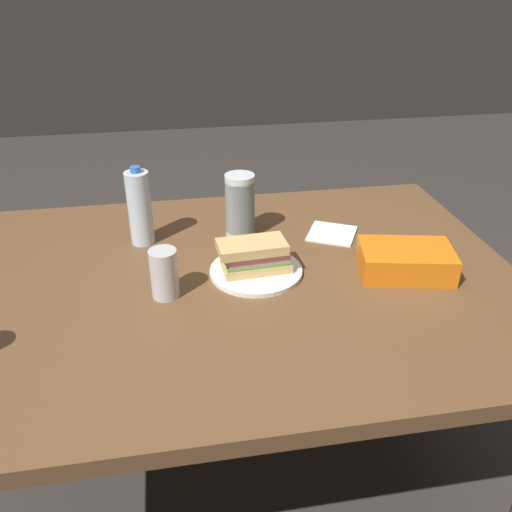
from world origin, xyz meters
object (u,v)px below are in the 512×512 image
sandwich (255,256)px  dining_table (235,307)px  paper_plate (256,271)px  water_bottle_tall (140,208)px  chip_bag (406,261)px  plastic_cup_stack (240,206)px  soda_can_silver (164,274)px

sandwich → dining_table: bearing=10.1°
dining_table → paper_plate: size_ratio=6.15×
sandwich → water_bottle_tall: size_ratio=0.83×
paper_plate → sandwich: size_ratio=1.27×
chip_bag → plastic_cup_stack: (0.38, -0.28, 0.06)m
paper_plate → chip_bag: 0.38m
sandwich → water_bottle_tall: (0.28, -0.22, 0.05)m
water_bottle_tall → sandwich: bearing=141.5°
dining_table → sandwich: sandwich is taller
dining_table → sandwich: bearing=-169.9°
water_bottle_tall → plastic_cup_stack: bearing=179.4°
water_bottle_tall → dining_table: bearing=134.1°
plastic_cup_stack → soda_can_silver: plastic_cup_stack is taller
paper_plate → plastic_cup_stack: size_ratio=1.28×
sandwich → soda_can_silver: size_ratio=1.54×
paper_plate → water_bottle_tall: 0.38m
chip_bag → water_bottle_tall: size_ratio=1.02×
plastic_cup_stack → soda_can_silver: (0.22, 0.29, -0.03)m
dining_table → soda_can_silver: size_ratio=11.96×
plastic_cup_stack → paper_plate: bearing=92.1°
dining_table → water_bottle_tall: 0.38m
plastic_cup_stack → chip_bag: bearing=143.6°
paper_plate → water_bottle_tall: (0.29, -0.22, 0.10)m
water_bottle_tall → plastic_cup_stack: (-0.28, 0.00, -0.01)m
dining_table → chip_bag: (-0.44, 0.05, 0.12)m
chip_bag → water_bottle_tall: (0.66, -0.29, 0.07)m
sandwich → water_bottle_tall: water_bottle_tall is taller
dining_table → chip_bag: chip_bag is taller
paper_plate → chip_bag: chip_bag is taller
dining_table → water_bottle_tall: (0.23, -0.23, 0.20)m
dining_table → plastic_cup_stack: size_ratio=7.89×
water_bottle_tall → soda_can_silver: 0.30m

